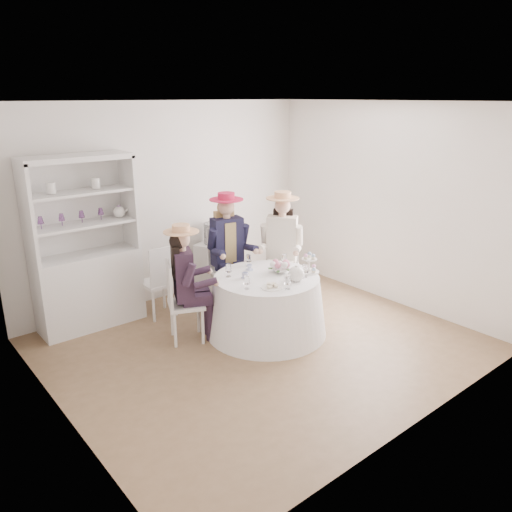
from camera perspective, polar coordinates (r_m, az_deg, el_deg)
ground at (r=5.90m, az=0.63°, el=-9.98°), size 4.50×4.50×0.00m
ceiling at (r=5.22m, az=0.73°, el=17.24°), size 4.50×4.50×0.00m
wall_back at (r=7.01m, az=-9.99°, el=6.02°), size 4.50×0.00×4.50m
wall_front at (r=4.15m, az=18.78°, el=-2.92°), size 4.50×0.00×4.50m
wall_left at (r=4.37m, az=-22.51°, el=-2.33°), size 0.00×4.50×4.50m
wall_right at (r=7.03m, az=14.91°, el=5.72°), size 0.00×4.50×4.50m
tea_table at (r=6.03m, az=1.20°, el=-5.61°), size 1.45×1.45×0.72m
hutch at (r=6.43m, az=-18.75°, el=-1.29°), size 1.28×0.54×2.11m
side_table at (r=7.37m, az=-4.67°, el=-1.21°), size 0.61×0.61×0.71m
hatbox at (r=7.22m, az=-4.77°, el=2.61°), size 0.31×0.31×0.30m
guest_left at (r=5.74m, az=-8.07°, el=-2.35°), size 0.59×0.54×1.40m
guest_mid at (r=6.62m, az=-3.24°, el=1.42°), size 0.59×0.62×1.56m
guest_right at (r=6.73m, az=2.95°, el=1.63°), size 0.67×0.65×1.56m
spare_chair at (r=6.50m, az=-10.90°, el=-2.62°), size 0.41×0.41×0.97m
teacup_a at (r=5.83m, az=-1.25°, el=-2.26°), size 0.09×0.09×0.06m
teacup_b at (r=6.10m, az=-0.76°, el=-1.35°), size 0.07×0.07×0.06m
teacup_c at (r=6.10m, az=2.40°, el=-1.34°), size 0.10×0.10×0.07m
flower_bowl at (r=6.02m, az=2.83°, el=-1.68°), size 0.24×0.24×0.05m
flower_arrangement at (r=6.00m, az=2.80°, el=-1.02°), size 0.20×0.20×0.08m
table_teapot at (r=5.76m, az=4.65°, el=-2.05°), size 0.26×0.19×0.20m
sandwich_plate at (r=5.55m, az=1.81°, el=-3.52°), size 0.24×0.24×0.05m
cupcake_stand at (r=6.05m, az=6.09°, el=-1.07°), size 0.25×0.25×0.23m
stemware_set at (r=5.87m, az=1.23°, el=-1.69°), size 0.93×0.97×0.15m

